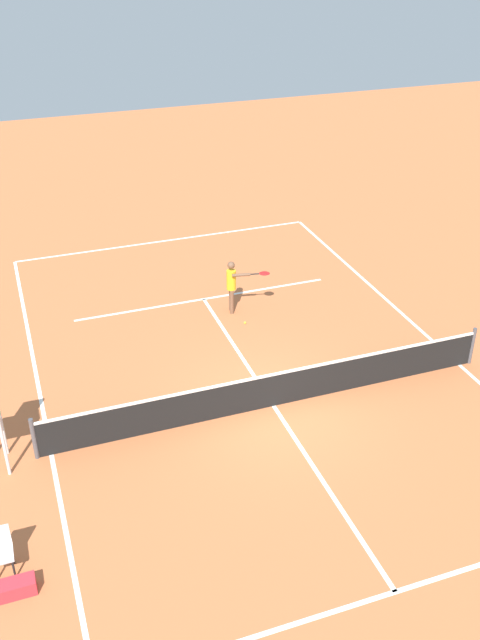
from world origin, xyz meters
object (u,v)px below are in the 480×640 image
player_serving (233,283)px  equipment_bag (14,588)px  courtside_chair_near (0,550)px  tennis_ball (245,323)px

player_serving → equipment_bag: size_ratio=2.18×
courtside_chair_near → tennis_ball: bearing=-136.3°
tennis_ball → player_serving: bearing=-83.7°
player_serving → tennis_ball: bearing=17.7°
courtside_chair_near → player_serving: bearing=-132.8°
tennis_ball → equipment_bag: equipment_bag is taller
player_serving → tennis_ball: (-0.09, 0.80, -0.95)m
tennis_ball → courtside_chair_near: 10.00m
player_serving → equipment_bag: player_serving is taller
player_serving → equipment_bag: bearing=-28.6°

